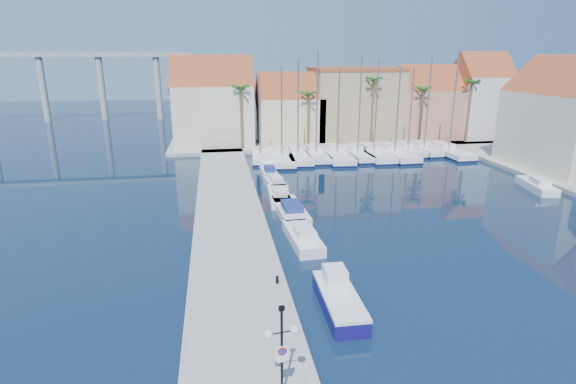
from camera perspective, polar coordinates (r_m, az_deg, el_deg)
name	(u,v)px	position (r m, az deg, el deg)	size (l,w,h in m)	color
ground	(381,284)	(29.58, 11.73, -11.40)	(260.00, 260.00, 0.00)	black
quay_west	(230,216)	(40.06, -7.43, -3.07)	(6.00, 77.00, 0.50)	gray
shore_north	(336,140)	(76.09, 6.07, 6.56)	(54.00, 16.00, 0.50)	gray
lamp_post	(282,339)	(18.38, -0.80, -18.18)	(1.45, 0.50, 4.27)	black
bollard	(277,280)	(27.95, -1.38, -11.09)	(0.19, 0.19, 0.47)	black
fishing_boat	(339,298)	(26.38, 6.45, -13.18)	(2.04, 5.84, 2.03)	#150F5C
motorboat_west_0	(303,237)	(34.64, 1.93, -5.74)	(2.30, 6.27, 1.40)	white
motorboat_west_1	(290,210)	(40.51, 0.31, -2.30)	(2.60, 7.23, 1.40)	white
motorboat_west_2	(279,196)	(44.64, -1.13, -0.46)	(2.29, 6.25, 1.40)	white
motorboat_west_3	(275,183)	(48.89, -1.60, 1.09)	(2.15, 5.33, 1.40)	white
motorboat_west_4	(269,173)	(53.51, -2.43, 2.49)	(1.74, 5.07, 1.40)	white
motorboat_west_5	(268,162)	(58.83, -2.58, 3.82)	(2.21, 6.29, 1.40)	white
motorboat_west_6	(263,153)	(64.52, -3.18, 4.99)	(2.12, 6.36, 1.40)	white
motorboat_east_1	(537,185)	(55.12, 29.07, 0.75)	(2.97, 6.22, 1.40)	white
sailboat_0	(260,156)	(62.05, -3.54, 4.59)	(2.88, 8.46, 11.64)	white
sailboat_1	(281,157)	(61.56, -0.83, 4.48)	(3.93, 11.74, 12.47)	white
sailboat_2	(297,155)	(62.71, 1.17, 4.72)	(3.55, 11.55, 13.42)	white
sailboat_3	(315,154)	(63.46, 3.47, 4.87)	(2.97, 10.55, 14.49)	white
sailboat_4	(336,154)	(63.61, 6.11, 4.79)	(4.01, 12.24, 12.33)	white
sailboat_5	(356,153)	(64.42, 8.66, 4.89)	(2.77, 9.79, 13.94)	white
sailboat_6	(372,153)	(65.15, 10.62, 4.90)	(3.13, 11.63, 13.38)	white
sailboat_7	(393,152)	(66.20, 13.14, 4.92)	(3.66, 12.16, 12.44)	white
sailboat_8	(406,150)	(68.32, 14.77, 5.21)	(2.91, 8.60, 12.18)	white
sailboat_9	(422,149)	(69.45, 16.67, 5.27)	(2.84, 8.54, 13.95)	white
sailboat_10	(446,151)	(69.48, 19.46, 4.98)	(3.38, 11.28, 14.61)	white
building_0	(213,105)	(71.54, -9.49, 10.85)	(12.30, 9.00, 13.50)	beige
building_1	(290,111)	(72.66, 0.21, 10.19)	(10.30, 8.00, 11.00)	beige
building_2	(354,104)	(76.10, 8.43, 11.05)	(14.20, 10.20, 11.50)	#9F8962
building_3	(425,105)	(79.68, 17.04, 10.47)	(10.30, 8.00, 12.00)	#B17559
building_4	(479,98)	(83.07, 23.09, 10.88)	(8.30, 8.00, 14.00)	silver
building_6	(566,119)	(64.28, 31.83, 7.88)	(9.00, 14.30, 13.50)	beige
palm_0	(241,90)	(66.45, -6.05, 12.74)	(2.60, 2.60, 10.15)	brown
palm_1	(309,96)	(67.85, 2.63, 12.10)	(2.60, 2.60, 9.15)	brown
palm_2	(374,82)	(70.46, 10.86, 13.54)	(2.60, 2.60, 11.15)	brown
palm_3	(423,91)	(73.65, 16.79, 12.17)	(2.60, 2.60, 9.65)	brown
palm_4	(472,84)	(77.40, 22.32, 12.54)	(2.60, 2.60, 10.65)	brown
viaduct	(75,73)	(110.14, -25.40, 13.51)	(48.00, 2.20, 14.45)	#9E9E99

